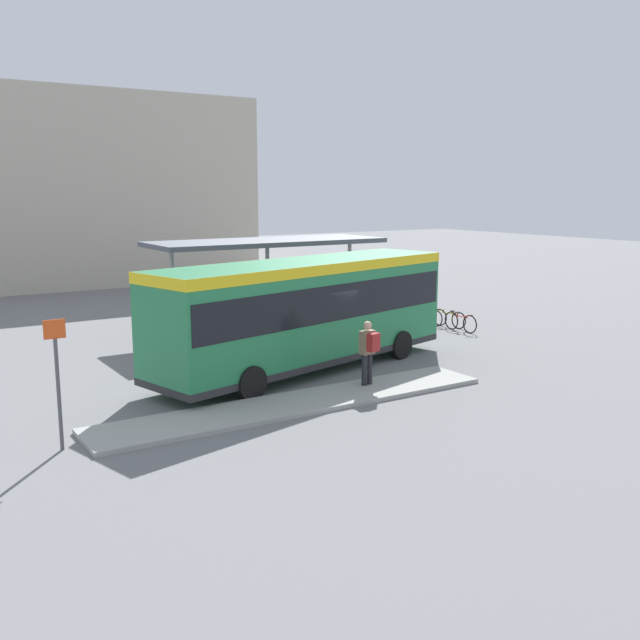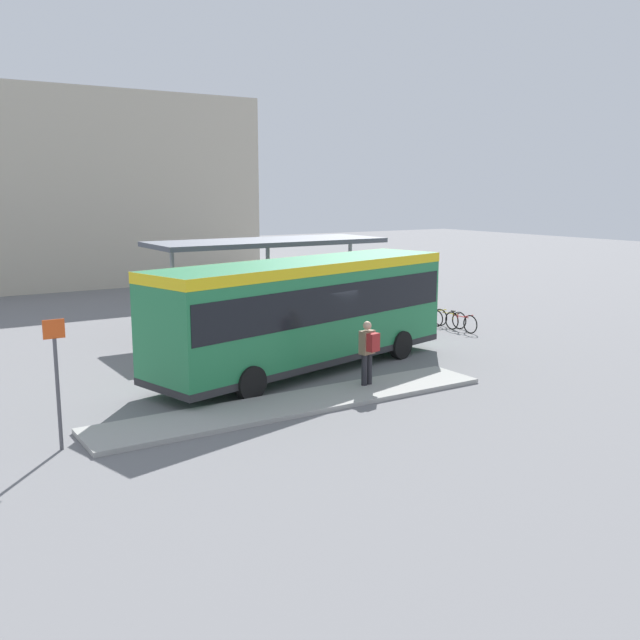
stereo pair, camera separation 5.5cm
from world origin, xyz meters
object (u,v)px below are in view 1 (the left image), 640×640
(bicycle_orange, at_px, (429,317))
(platform_sign, at_px, (58,378))
(pedestrian_waiting, at_px, (368,349))
(potted_planter_near_shelter, at_px, (309,321))
(bicycle_red, at_px, (461,322))
(city_bus, at_px, (306,307))
(bicycle_yellow, at_px, (449,319))

(bicycle_orange, distance_m, platform_sign, 17.44)
(pedestrian_waiting, relative_size, potted_planter_near_shelter, 1.41)
(platform_sign, bearing_deg, bicycle_red, 17.14)
(city_bus, height_order, platform_sign, city_bus)
(bicycle_red, distance_m, potted_planter_near_shelter, 6.03)
(potted_planter_near_shelter, xyz_separation_m, platform_sign, (-10.49, -7.03, 0.90))
(pedestrian_waiting, height_order, platform_sign, platform_sign)
(pedestrian_waiting, height_order, bicycle_red, pedestrian_waiting)
(bicycle_red, distance_m, bicycle_yellow, 0.90)
(platform_sign, bearing_deg, potted_planter_near_shelter, 33.84)
(city_bus, height_order, pedestrian_waiting, city_bus)
(bicycle_yellow, distance_m, platform_sign, 17.42)
(city_bus, relative_size, potted_planter_near_shelter, 8.46)
(potted_planter_near_shelter, bearing_deg, pedestrian_waiting, -108.48)
(bicycle_yellow, bearing_deg, bicycle_red, 157.02)
(pedestrian_waiting, bearing_deg, bicycle_yellow, -67.82)
(bicycle_yellow, bearing_deg, city_bus, 99.18)
(city_bus, relative_size, pedestrian_waiting, 6.02)
(pedestrian_waiting, distance_m, bicycle_yellow, 9.88)
(pedestrian_waiting, bearing_deg, bicycle_orange, -62.73)
(bicycle_red, height_order, potted_planter_near_shelter, potted_planter_near_shelter)
(city_bus, relative_size, bicycle_orange, 6.89)
(pedestrian_waiting, xyz_separation_m, platform_sign, (-8.24, -0.30, 0.42))
(pedestrian_waiting, height_order, bicycle_yellow, pedestrian_waiting)
(bicycle_red, relative_size, platform_sign, 0.61)
(bicycle_yellow, height_order, potted_planter_near_shelter, potted_planter_near_shelter)
(bicycle_red, bearing_deg, pedestrian_waiting, -61.84)
(potted_planter_near_shelter, bearing_deg, platform_sign, -146.16)
(bicycle_orange, bearing_deg, potted_planter_near_shelter, 83.07)
(bicycle_orange, relative_size, platform_sign, 0.55)
(bicycle_yellow, distance_m, bicycle_orange, 0.93)
(bicycle_orange, xyz_separation_m, platform_sign, (-16.05, -6.73, 1.22))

